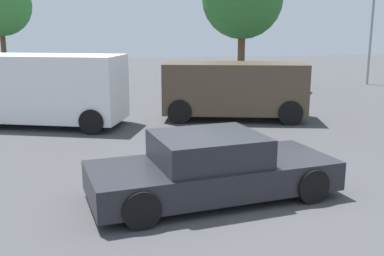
% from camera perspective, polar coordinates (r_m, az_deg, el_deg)
% --- Properties ---
extents(ground_plane, '(80.00, 80.00, 0.00)m').
position_cam_1_polar(ground_plane, '(8.62, 3.75, -8.84)').
color(ground_plane, '#424244').
extents(sedan_foreground, '(4.82, 2.53, 1.23)m').
position_cam_1_polar(sedan_foreground, '(8.49, 2.46, -5.11)').
color(sedan_foreground, '#232328').
rests_on(sedan_foreground, ground_plane).
extents(dog, '(0.62, 0.31, 0.38)m').
position_cam_1_polar(dog, '(11.77, -3.57, -1.75)').
color(dog, white).
rests_on(dog, ground_plane).
extents(van_white, '(5.51, 3.61, 2.29)m').
position_cam_1_polar(van_white, '(15.36, -18.26, 4.82)').
color(van_white, white).
rests_on(van_white, ground_plane).
extents(suv_dark, '(5.15, 3.08, 1.95)m').
position_cam_1_polar(suv_dark, '(15.75, 5.39, 4.97)').
color(suv_dark, '#4C3D2D').
rests_on(suv_dark, ground_plane).
extents(light_post_near, '(0.44, 0.44, 5.92)m').
position_cam_1_polar(light_post_near, '(27.26, 21.86, 13.66)').
color(light_post_near, gray).
rests_on(light_post_near, ground_plane).
extents(tree_back_center, '(3.97, 3.97, 6.53)m').
position_cam_1_polar(tree_back_center, '(32.28, -23.08, 14.10)').
color(tree_back_center, brown).
rests_on(tree_back_center, ground_plane).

